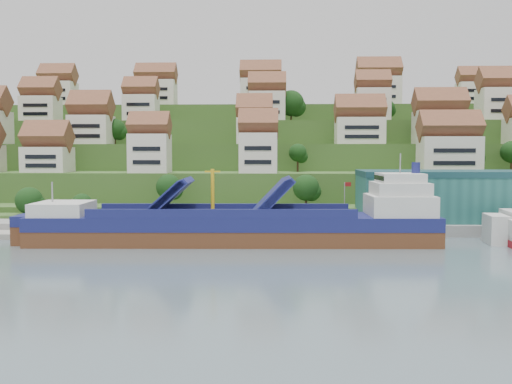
{
  "coord_description": "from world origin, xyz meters",
  "views": [
    {
      "loc": [
        5.27,
        -98.66,
        15.88
      ],
      "look_at": [
        0.96,
        14.0,
        8.0
      ],
      "focal_mm": 40.0,
      "sensor_mm": 36.0,
      "label": 1
    }
  ],
  "objects": [
    {
      "name": "ground",
      "position": [
        0.0,
        0.0,
        0.0
      ],
      "size": [
        300.0,
        300.0,
        0.0
      ],
      "primitive_type": "plane",
      "color": "slate",
      "rests_on": "ground"
    },
    {
      "name": "quay",
      "position": [
        20.0,
        15.0,
        1.1
      ],
      "size": [
        180.0,
        14.0,
        2.2
      ],
      "primitive_type": "cube",
      "color": "gray",
      "rests_on": "ground"
    },
    {
      "name": "hillside",
      "position": [
        0.0,
        103.55,
        10.66
      ],
      "size": [
        260.0,
        128.0,
        31.0
      ],
      "color": "#2D4C1E",
      "rests_on": "ground"
    },
    {
      "name": "hillside_village",
      "position": [
        2.7,
        61.52,
        24.88
      ],
      "size": [
        162.26,
        62.49,
        29.06
      ],
      "color": "silver",
      "rests_on": "ground"
    },
    {
      "name": "hillside_trees",
      "position": [
        -0.94,
        48.93,
        18.54
      ],
      "size": [
        139.47,
        62.66,
        31.55
      ],
      "color": "#173C14",
      "rests_on": "ground"
    },
    {
      "name": "warehouse",
      "position": [
        52.0,
        17.0,
        7.2
      ],
      "size": [
        60.0,
        15.0,
        10.0
      ],
      "primitive_type": "cube",
      "color": "#23605B",
      "rests_on": "quay"
    },
    {
      "name": "flagpole",
      "position": [
        18.11,
        10.0,
        6.88
      ],
      "size": [
        1.28,
        0.16,
        8.0
      ],
      "color": "gray",
      "rests_on": "quay"
    },
    {
      "name": "cargo_ship",
      "position": [
        -0.42,
        -0.72,
        3.01
      ],
      "size": [
        70.26,
        13.02,
        15.41
      ],
      "rotation": [
        0.0,
        0.0,
        0.03
      ],
      "color": "#57301A",
      "rests_on": "ground"
    }
  ]
}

